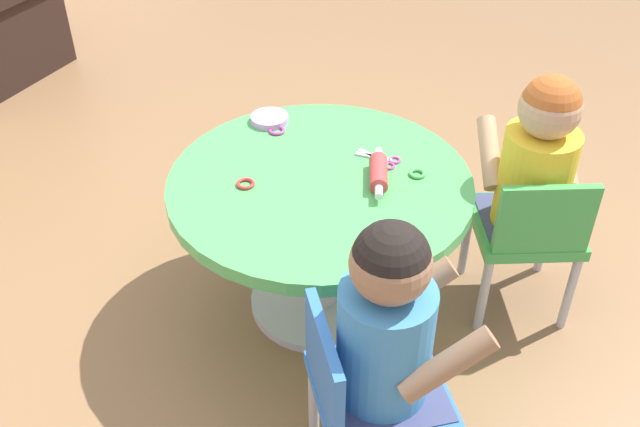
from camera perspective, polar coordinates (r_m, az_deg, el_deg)
ground_plane at (r=2.35m, az=0.00°, el=-6.99°), size 10.00×10.00×0.00m
craft_table at (r=2.11m, az=0.00°, el=0.06°), size 0.87×0.87×0.48m
child_chair_left at (r=1.72m, az=3.65°, el=-13.90°), size 0.42×0.42×0.54m
seated_child_left at (r=1.56m, az=5.39°, el=-8.45°), size 0.42×0.44×0.51m
child_chair_right at (r=2.23m, az=16.00°, el=-1.30°), size 0.40×0.40×0.54m
seated_child_right at (r=2.13m, az=16.76°, el=4.11°), size 0.43×0.39×0.51m
rolling_pin at (r=2.03m, az=4.62°, el=3.22°), size 0.23×0.09×0.05m
craft_scissors at (r=2.13m, az=5.01°, el=4.18°), size 0.08×0.14×0.01m
playdough_blob_0 at (r=2.31m, az=-3.98°, el=7.43°), size 0.12×0.12×0.02m
cookie_cutter_0 at (r=2.26m, az=-3.41°, el=6.52°), size 0.05×0.05×0.01m
cookie_cutter_1 at (r=2.03m, az=-5.87°, el=2.34°), size 0.05×0.05×0.01m
cookie_cutter_2 at (r=2.08m, az=7.64°, el=3.12°), size 0.05×0.05×0.01m
cookie_cutter_3 at (r=1.82m, az=6.32°, el=-2.39°), size 0.07×0.07×0.01m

